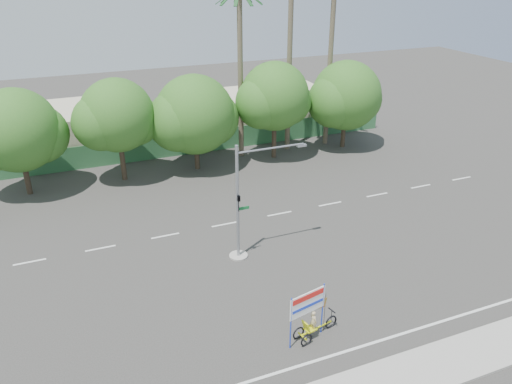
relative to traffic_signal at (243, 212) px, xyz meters
name	(u,v)px	position (x,y,z in m)	size (l,w,h in m)	color
ground	(307,284)	(2.20, -3.98, -2.92)	(120.00, 120.00, 0.00)	#33302D
sidewalk_near	(390,382)	(2.20, -11.48, -2.86)	(50.00, 2.40, 0.12)	gray
fence	(197,142)	(2.20, 17.52, -1.92)	(38.00, 0.08, 2.00)	#336B3D
building_left	(75,130)	(-7.80, 22.02, -0.92)	(12.00, 8.00, 4.00)	beige
building_right	(260,111)	(10.20, 22.02, -1.12)	(14.00, 8.00, 3.60)	beige
tree_far_left	(16,133)	(-11.85, 14.02, 1.84)	(7.14, 6.00, 7.96)	#473828
tree_left	(117,118)	(-4.85, 14.02, 2.14)	(6.66, 5.60, 8.07)	#473828
tree_center	(194,117)	(1.14, 14.02, 1.55)	(7.62, 6.40, 7.85)	#473828
tree_right	(274,99)	(8.15, 14.02, 2.32)	(6.90, 5.80, 8.36)	#473828
tree_far_right	(346,98)	(15.15, 14.02, 1.73)	(7.38, 6.20, 7.94)	#473828
palm_tall	(290,31)	(10.20, 15.52, 7.55)	(3.73, 3.79, 17.45)	#70604C
palm_mid	(331,41)	(14.20, 15.52, 6.48)	(3.73, 3.79, 15.45)	#70604C
palm_short	(240,54)	(5.70, 15.52, 5.94)	(3.73, 3.79, 14.45)	#70604C
traffic_signal	(243,212)	(0.00, 0.00, 0.00)	(4.72, 1.10, 7.00)	gray
trike_billboard	(311,318)	(0.40, -7.77, -1.78)	(2.83, 1.00, 2.83)	black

